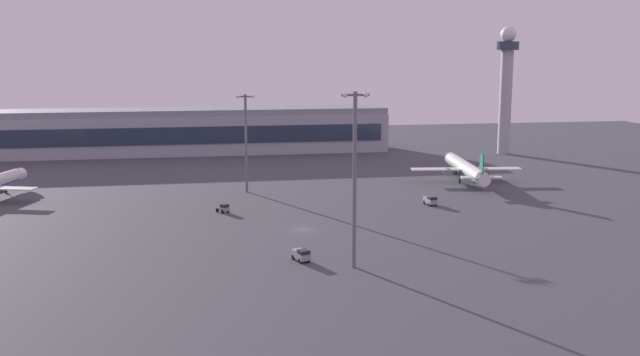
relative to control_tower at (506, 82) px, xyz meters
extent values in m
plane|color=#424449|center=(-90.04, -100.39, -26.30)|extent=(416.00, 416.00, 0.00)
cube|color=#9EA3AD|center=(-114.59, 22.33, -19.30)|extent=(147.69, 22.00, 14.00)
cube|color=#263347|center=(-114.59, 11.13, -18.60)|extent=(141.78, 0.40, 6.16)
cube|color=gray|center=(-114.59, 22.33, -11.10)|extent=(147.69, 19.80, 2.40)
cylinder|color=#A8A8B2|center=(0.00, 0.00, -7.46)|extent=(4.40, 4.40, 37.68)
cylinder|color=#2D3847|center=(0.00, 0.00, 12.88)|extent=(8.00, 8.00, 3.00)
sphere|color=silver|center=(0.00, 0.00, 16.90)|extent=(5.60, 5.60, 5.60)
cylinder|color=silver|center=(-35.30, -52.25, -22.26)|extent=(8.21, 35.62, 3.74)
cone|color=silver|center=(-32.90, -33.50, -22.26)|extent=(3.82, 2.79, 3.55)
cone|color=silver|center=(-37.73, -71.19, -22.26)|extent=(3.69, 3.16, 3.37)
cube|color=silver|center=(-35.43, -53.22, -22.46)|extent=(31.74, 7.91, 0.34)
cube|color=silver|center=(-37.49, -69.33, -22.07)|extent=(11.04, 3.72, 0.34)
cube|color=#146B4C|center=(-37.45, -69.04, -19.07)|extent=(0.69, 3.16, 6.40)
cylinder|color=slate|center=(-40.80, -52.54, -23.15)|extent=(2.60, 3.79, 2.17)
cylinder|color=slate|center=(-30.06, -53.91, -23.15)|extent=(2.60, 3.79, 2.17)
cube|color=#146B4C|center=(-35.30, -52.25, -23.29)|extent=(7.48, 32.76, 0.35)
cylinder|color=#333338|center=(-33.86, -41.00, -24.01)|extent=(0.28, 0.28, 3.49)
cylinder|color=black|center=(-33.86, -41.00, -25.76)|extent=(0.53, 1.12, 1.08)
cylinder|color=#333338|center=(-37.76, -54.41, -24.01)|extent=(0.28, 0.28, 3.49)
cylinder|color=black|center=(-37.76, -54.41, -25.76)|extent=(0.53, 1.12, 1.08)
cylinder|color=#333338|center=(-33.47, -54.96, -24.01)|extent=(0.28, 0.28, 3.49)
cylinder|color=black|center=(-33.47, -54.96, -25.76)|extent=(0.53, 1.12, 1.08)
cone|color=silver|center=(-159.96, -40.14, -22.49)|extent=(3.87, 3.13, 3.35)
cylinder|color=#333338|center=(-162.09, -46.95, -24.14)|extent=(0.26, 0.26, 3.30)
cylinder|color=black|center=(-162.09, -46.95, -25.79)|extent=(0.66, 1.09, 1.02)
cube|color=gray|center=(-55.54, -82.30, -25.30)|extent=(2.27, 2.36, 1.10)
cube|color=#1E232D|center=(-55.54, -82.30, -24.40)|extent=(2.08, 2.08, 0.70)
cube|color=gray|center=(-55.80, -80.43, -25.15)|extent=(2.23, 2.64, 1.40)
cylinder|color=black|center=(-54.66, -82.48, -25.85)|extent=(0.42, 0.93, 0.90)
cylinder|color=black|center=(-56.34, -82.71, -25.85)|extent=(0.42, 0.93, 0.90)
cylinder|color=black|center=(-55.03, -79.82, -25.85)|extent=(0.42, 0.93, 0.90)
cylinder|color=black|center=(-56.71, -80.05, -25.85)|extent=(0.42, 0.93, 0.90)
cube|color=gray|center=(-105.73, -81.41, -25.40)|extent=(2.40, 2.35, 0.90)
cube|color=#1E232D|center=(-105.73, -81.41, -24.60)|extent=(2.17, 2.11, 0.70)
cylinder|color=black|center=(-105.00, -81.15, -25.85)|extent=(0.77, 0.91, 0.90)
cylinder|color=black|center=(-106.21, -82.03, -25.85)|extent=(0.77, 0.91, 0.90)
cylinder|color=black|center=(-106.19, -79.49, -25.85)|extent=(0.77, 0.91, 0.90)
cylinder|color=black|center=(-107.41, -80.36, -25.85)|extent=(0.77, 0.91, 0.90)
cube|color=gray|center=(-93.68, -123.94, -25.30)|extent=(2.58, 2.64, 1.10)
cube|color=#1E232D|center=(-93.68, -123.94, -24.40)|extent=(2.34, 2.35, 0.70)
cube|color=gray|center=(-94.30, -122.15, -25.15)|extent=(2.60, 2.90, 1.40)
cylinder|color=black|center=(-92.78, -123.94, -25.85)|extent=(0.58, 0.95, 0.90)
cylinder|color=black|center=(-94.39, -124.49, -25.85)|extent=(0.58, 0.95, 0.90)
cylinder|color=black|center=(-93.66, -121.40, -25.85)|extent=(0.58, 0.95, 0.90)
cylinder|color=black|center=(-95.27, -121.95, -25.85)|extent=(0.58, 0.95, 0.90)
cylinder|color=slate|center=(-85.51, -128.43, -11.04)|extent=(0.70, 0.70, 30.53)
cube|color=slate|center=(-85.51, -128.43, 3.63)|extent=(4.80, 0.40, 0.40)
sphere|color=#F9EAB2|center=(-87.31, -128.43, 3.63)|extent=(0.90, 0.90, 0.90)
sphere|color=#F9EAB2|center=(-83.71, -128.43, 3.63)|extent=(0.90, 0.90, 0.90)
cylinder|color=slate|center=(-98.73, -57.09, -13.25)|extent=(0.70, 0.70, 26.11)
cube|color=slate|center=(-98.73, -57.09, -0.79)|extent=(4.80, 0.40, 0.40)
sphere|color=#F9EAB2|center=(-100.53, -57.09, -0.79)|extent=(0.90, 0.90, 0.90)
sphere|color=#F9EAB2|center=(-96.93, -57.09, -0.79)|extent=(0.90, 0.90, 0.90)
camera|label=1|loc=(-112.32, -245.66, 10.74)|focal=40.19mm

